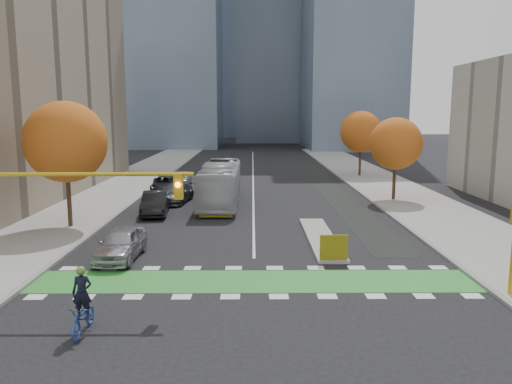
{
  "coord_description": "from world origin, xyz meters",
  "views": [
    {
      "loc": [
        -0.08,
        -19.97,
        7.52
      ],
      "look_at": [
        0.12,
        8.09,
        3.0
      ],
      "focal_mm": 35.0,
      "sensor_mm": 36.0,
      "label": 1
    }
  ],
  "objects_px": {
    "cyclist": "(83,311)",
    "bus": "(221,183)",
    "parked_car_e": "(182,178)",
    "traffic_signal_west": "(54,201)",
    "parked_car_c": "(176,193)",
    "hazard_board": "(334,248)",
    "tree_west": "(66,142)",
    "tree_east_far": "(361,132)",
    "parked_car_b": "(155,203)",
    "parked_car_d": "(165,185)",
    "tree_east_near": "(396,144)",
    "parked_car_a": "(121,244)"
  },
  "relations": [
    {
      "from": "traffic_signal_west",
      "to": "parked_car_c",
      "type": "xyz_separation_m",
      "value": [
        1.43,
        21.8,
        -3.27
      ]
    },
    {
      "from": "tree_west",
      "to": "parked_car_c",
      "type": "bearing_deg",
      "value": 59.37
    },
    {
      "from": "parked_car_a",
      "to": "parked_car_d",
      "type": "distance_m",
      "value": 21.33
    },
    {
      "from": "traffic_signal_west",
      "to": "parked_car_c",
      "type": "distance_m",
      "value": 22.09
    },
    {
      "from": "hazard_board",
      "to": "tree_west",
      "type": "distance_m",
      "value": 18.44
    },
    {
      "from": "parked_car_a",
      "to": "tree_east_near",
      "type": "bearing_deg",
      "value": 43.91
    },
    {
      "from": "tree_east_far",
      "to": "cyclist",
      "type": "relative_size",
      "value": 3.21
    },
    {
      "from": "hazard_board",
      "to": "cyclist",
      "type": "distance_m",
      "value": 12.69
    },
    {
      "from": "tree_east_far",
      "to": "parked_car_b",
      "type": "relative_size",
      "value": 1.49
    },
    {
      "from": "traffic_signal_west",
      "to": "parked_car_a",
      "type": "xyz_separation_m",
      "value": [
        1.06,
        5.51,
        -3.23
      ]
    },
    {
      "from": "hazard_board",
      "to": "tree_east_far",
      "type": "bearing_deg",
      "value": 75.88
    },
    {
      "from": "traffic_signal_west",
      "to": "parked_car_e",
      "type": "bearing_deg",
      "value": 88.99
    },
    {
      "from": "hazard_board",
      "to": "cyclist",
      "type": "height_order",
      "value": "cyclist"
    },
    {
      "from": "tree_west",
      "to": "parked_car_c",
      "type": "relative_size",
      "value": 1.56
    },
    {
      "from": "traffic_signal_west",
      "to": "bus",
      "type": "distance_m",
      "value": 21.78
    },
    {
      "from": "bus",
      "to": "parked_car_a",
      "type": "bearing_deg",
      "value": -104.75
    },
    {
      "from": "cyclist",
      "to": "parked_car_e",
      "type": "xyz_separation_m",
      "value": [
        -1.49,
        35.05,
        -0.05
      ]
    },
    {
      "from": "hazard_board",
      "to": "traffic_signal_west",
      "type": "distance_m",
      "value": 13.23
    },
    {
      "from": "cyclist",
      "to": "bus",
      "type": "xyz_separation_m",
      "value": [
        3.18,
        24.27,
        0.93
      ]
    },
    {
      "from": "parked_car_b",
      "to": "parked_car_c",
      "type": "xyz_separation_m",
      "value": [
        0.76,
        5.0,
        -0.08
      ]
    },
    {
      "from": "parked_car_a",
      "to": "parked_car_d",
      "type": "xyz_separation_m",
      "value": [
        -1.37,
        21.29,
        -0.04
      ]
    },
    {
      "from": "tree_west",
      "to": "parked_car_b",
      "type": "xyz_separation_m",
      "value": [
        4.74,
        4.29,
        -4.77
      ]
    },
    {
      "from": "tree_west",
      "to": "parked_car_d",
      "type": "xyz_separation_m",
      "value": [
        3.76,
        14.29,
        -4.85
      ]
    },
    {
      "from": "tree_west",
      "to": "bus",
      "type": "bearing_deg",
      "value": 42.44
    },
    {
      "from": "bus",
      "to": "parked_car_d",
      "type": "xyz_separation_m",
      "value": [
        -5.55,
        5.78,
        -0.96
      ]
    },
    {
      "from": "tree_east_near",
      "to": "parked_car_b",
      "type": "xyz_separation_m",
      "value": [
        -19.26,
        -5.71,
        -4.02
      ]
    },
    {
      "from": "hazard_board",
      "to": "bus",
      "type": "distance_m",
      "value": 17.65
    },
    {
      "from": "parked_car_b",
      "to": "parked_car_e",
      "type": "distance_m",
      "value": 15.0
    },
    {
      "from": "traffic_signal_west",
      "to": "parked_car_b",
      "type": "height_order",
      "value": "traffic_signal_west"
    },
    {
      "from": "hazard_board",
      "to": "parked_car_a",
      "type": "relative_size",
      "value": 0.3
    },
    {
      "from": "tree_west",
      "to": "parked_car_a",
      "type": "xyz_separation_m",
      "value": [
        5.13,
        -7.0,
        -4.81
      ]
    },
    {
      "from": "tree_west",
      "to": "cyclist",
      "type": "height_order",
      "value": "tree_west"
    },
    {
      "from": "cyclist",
      "to": "hazard_board",
      "type": "bearing_deg",
      "value": 39.31
    },
    {
      "from": "tree_east_far",
      "to": "parked_car_b",
      "type": "bearing_deg",
      "value": -132.31
    },
    {
      "from": "cyclist",
      "to": "parked_car_d",
      "type": "xyz_separation_m",
      "value": [
        -2.37,
        30.05,
        -0.03
      ]
    },
    {
      "from": "tree_west",
      "to": "parked_car_c",
      "type": "height_order",
      "value": "tree_west"
    },
    {
      "from": "bus",
      "to": "parked_car_c",
      "type": "xyz_separation_m",
      "value": [
        -3.8,
        0.78,
        -0.96
      ]
    },
    {
      "from": "parked_car_a",
      "to": "bus",
      "type": "bearing_deg",
      "value": 76.84
    },
    {
      "from": "hazard_board",
      "to": "traffic_signal_west",
      "type": "bearing_deg",
      "value": -158.45
    },
    {
      "from": "tree_west",
      "to": "cyclist",
      "type": "distance_m",
      "value": 17.58
    },
    {
      "from": "parked_car_c",
      "to": "tree_east_far",
      "type": "bearing_deg",
      "value": 48.58
    },
    {
      "from": "cyclist",
      "to": "parked_car_c",
      "type": "distance_m",
      "value": 25.06
    },
    {
      "from": "hazard_board",
      "to": "parked_car_b",
      "type": "height_order",
      "value": "parked_car_b"
    },
    {
      "from": "bus",
      "to": "parked_car_c",
      "type": "bearing_deg",
      "value": 168.71
    },
    {
      "from": "tree_east_near",
      "to": "parked_car_a",
      "type": "xyz_separation_m",
      "value": [
        -18.87,
        -17.0,
        -4.06
      ]
    },
    {
      "from": "parked_car_b",
      "to": "tree_east_far",
      "type": "bearing_deg",
      "value": 42.12
    },
    {
      "from": "tree_east_near",
      "to": "traffic_signal_west",
      "type": "distance_m",
      "value": 30.08
    },
    {
      "from": "tree_east_near",
      "to": "parked_car_b",
      "type": "bearing_deg",
      "value": -163.48
    },
    {
      "from": "tree_east_near",
      "to": "bus",
      "type": "relative_size",
      "value": 0.57
    },
    {
      "from": "tree_east_near",
      "to": "tree_east_far",
      "type": "bearing_deg",
      "value": 88.21
    }
  ]
}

